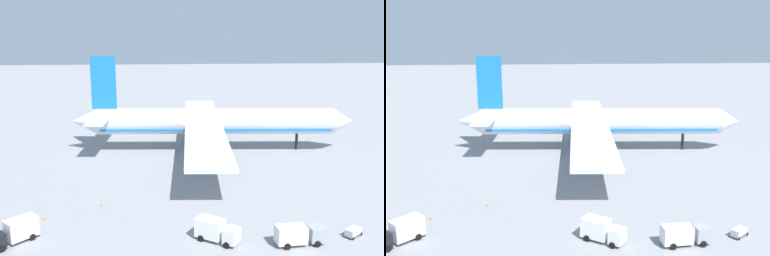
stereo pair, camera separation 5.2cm
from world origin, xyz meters
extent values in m
plane|color=gray|center=(0.00, 0.00, 0.00)|extent=(600.00, 600.00, 0.00)
cylinder|color=silver|center=(0.00, 0.00, 7.27)|extent=(58.43, 10.90, 6.28)
cone|color=silver|center=(31.47, -2.52, 7.27)|extent=(5.50, 6.54, 6.16)
cone|color=silver|center=(-32.09, 2.57, 7.27)|extent=(6.74, 6.45, 5.97)
cube|color=#1972BF|center=(-26.97, 2.16, 16.79)|extent=(6.02, 0.98, 12.76)
cube|color=silver|center=(-26.98, 8.24, 8.52)|extent=(5.20, 10.55, 0.36)
cube|color=silver|center=(-27.95, -3.84, 8.52)|extent=(5.20, 10.55, 0.36)
cube|color=silver|center=(-1.33, 19.76, 6.33)|extent=(11.60, 33.51, 0.70)
cylinder|color=slate|center=(-0.73, 14.76, 4.26)|extent=(5.55, 3.84, 3.42)
cube|color=silver|center=(-4.46, -19.30, 6.33)|extent=(11.60, 33.51, 0.70)
cylinder|color=slate|center=(-3.07, -14.46, 4.37)|extent=(6.09, 3.66, 3.21)
cylinder|color=black|center=(20.27, -1.62, 2.06)|extent=(0.70, 0.70, 4.13)
cylinder|color=black|center=(-2.49, 5.36, 2.06)|extent=(0.70, 0.70, 4.13)
cylinder|color=black|center=(-3.31, -4.89, 2.06)|extent=(0.70, 0.70, 4.13)
cube|color=#1972BF|center=(0.00, 0.00, 5.54)|extent=(56.08, 10.40, 0.50)
cube|color=white|center=(-4.68, -48.13, 1.45)|extent=(2.86, 2.99, 2.01)
cube|color=white|center=(-7.39, -46.22, 1.78)|extent=(4.47, 4.12, 2.67)
cube|color=black|center=(-4.16, -48.50, 1.96)|extent=(1.21, 1.67, 0.88)
cylinder|color=black|center=(-4.16, -47.06, 0.45)|extent=(0.91, 0.76, 0.90)
cylinder|color=black|center=(-5.52, -48.98, 0.45)|extent=(0.91, 0.76, 0.90)
cylinder|color=black|center=(-7.37, -44.79, 0.45)|extent=(0.91, 0.76, 0.90)
cylinder|color=black|center=(-8.73, -46.72, 0.45)|extent=(0.91, 0.76, 0.90)
cube|color=#999EA5|center=(6.99, -48.67, 1.46)|extent=(2.16, 2.23, 2.02)
cube|color=silver|center=(3.37, -48.92, 1.65)|extent=(4.30, 2.38, 2.40)
cube|color=black|center=(7.69, -48.62, 1.97)|extent=(0.20, 1.76, 0.89)
cylinder|color=black|center=(6.71, -47.64, 0.45)|extent=(0.92, 0.36, 0.90)
cylinder|color=black|center=(6.86, -49.73, 0.45)|extent=(0.92, 0.36, 0.90)
cylinder|color=black|center=(2.43, -47.94, 0.45)|extent=(0.92, 0.36, 0.90)
cylinder|color=black|center=(2.58, -50.03, 0.45)|extent=(0.92, 0.36, 0.90)
cube|color=silver|center=(-33.67, -44.00, 1.83)|extent=(4.67, 4.65, 2.76)
cylinder|color=black|center=(-35.31, -47.28, 0.45)|extent=(0.85, 0.85, 0.90)
cylinder|color=black|center=(-32.21, -44.21, 0.45)|extent=(0.85, 0.85, 0.90)
cylinder|color=black|center=(-33.86, -42.54, 0.45)|extent=(0.85, 0.85, 0.90)
cube|color=#595B60|center=(13.12, -47.09, 0.28)|extent=(3.18, 2.78, 0.15)
cylinder|color=#333338|center=(14.57, -46.10, 0.28)|extent=(0.54, 0.40, 0.08)
cube|color=silver|center=(13.12, -47.09, 0.76)|extent=(2.72, 2.41, 0.82)
cylinder|color=black|center=(13.64, -45.89, 0.20)|extent=(0.40, 0.32, 0.40)
cylinder|color=black|center=(14.42, -47.05, 0.20)|extent=(0.40, 0.32, 0.40)
cylinder|color=black|center=(11.82, -47.12, 0.20)|extent=(0.40, 0.32, 0.40)
cylinder|color=black|center=(12.61, -48.28, 0.20)|extent=(0.40, 0.32, 0.40)
cone|color=orange|center=(-24.02, -33.21, 0.28)|extent=(0.36, 0.36, 0.55)
cone|color=orange|center=(33.68, 39.24, 0.28)|extent=(0.36, 0.36, 0.55)
cone|color=orange|center=(-32.17, -37.76, 0.28)|extent=(0.36, 0.36, 0.55)
camera|label=1|loc=(-14.75, -99.67, 28.28)|focal=39.08mm
camera|label=2|loc=(-14.69, -99.67, 28.28)|focal=39.08mm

